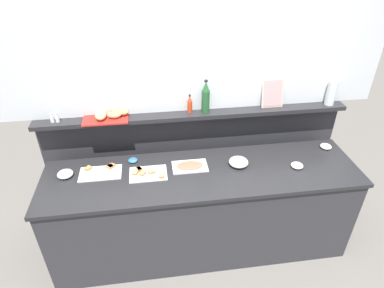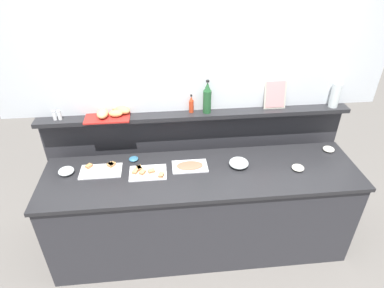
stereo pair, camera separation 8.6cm
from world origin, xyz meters
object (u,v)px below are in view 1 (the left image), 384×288
Objects in this scene: pepper_shaker at (57,117)px; bread_basket at (111,114)px; glass_bowl_medium at (65,174)px; framed_picture at (273,93)px; condiment_bowl_cream at (297,165)px; condiment_bowl_teal at (326,146)px; salt_shaker at (52,118)px; water_carafe at (331,93)px; sandwich_platter_rear at (102,172)px; cold_cuts_platter at (190,166)px; hot_sauce_bottle at (190,105)px; wine_bottle_green at (206,98)px; sandwich_platter_side at (147,173)px; condiment_bowl_red at (133,160)px; glass_bowl_large at (239,162)px.

bread_basket is (0.47, 0.02, -0.01)m from pepper_shaker.
framed_picture reaches higher than glass_bowl_medium.
condiment_bowl_cream is 1.73m from bread_basket.
salt_shaker reaches higher than condiment_bowl_teal.
water_carafe reaches higher than glass_bowl_medium.
cold_cuts_platter is at bearing -1.90° from sandwich_platter_rear.
hot_sauce_bottle is at bearing 1.04° from pepper_shaker.
wine_bottle_green is at bearing 0.16° from pepper_shaker.
sandwich_platter_side is at bearing -166.98° from water_carafe.
cold_cuts_platter is 1.25m from pepper_shaker.
condiment_bowl_red is at bearing 25.49° from sandwich_platter_rear.
hot_sauce_bottle reaches higher than condiment_bowl_red.
sandwich_platter_rear is 4.13× the size of pepper_shaker.
sandwich_platter_side is 1.17× the size of framed_picture.
condiment_bowl_cream is (-0.40, -0.26, 0.00)m from condiment_bowl_teal.
sandwich_platter_side is 1.03× the size of cold_cuts_platter.
sandwich_platter_side is 0.82m from glass_bowl_large.
bread_basket is (-0.72, -0.00, -0.04)m from hot_sauce_bottle.
sandwich_platter_rear reaches higher than cold_cuts_platter.
condiment_bowl_cream is 1.11m from hot_sauce_bottle.
condiment_bowl_red is at bearing -162.99° from wine_bottle_green.
condiment_bowl_red is at bearing -169.55° from framed_picture.
wine_bottle_green reaches higher than bread_basket.
condiment_bowl_teal is at bearing -106.96° from water_carafe.
cold_cuts_platter is at bearing -97.77° from hot_sauce_bottle.
cold_cuts_platter is at bearing -174.88° from condiment_bowl_teal.
hot_sauce_bottle is (0.05, 0.39, 0.42)m from cold_cuts_platter.
condiment_bowl_red is 0.98× the size of salt_shaker.
wine_bottle_green is 3.63× the size of salt_shaker.
sandwich_platter_rear is 0.40m from sandwich_platter_side.
condiment_bowl_red is (0.57, 0.14, -0.01)m from glass_bowl_medium.
sandwich_platter_rear is 2.06× the size of glass_bowl_large.
hot_sauce_bottle is at bearing 45.37° from sandwich_platter_side.
sandwich_platter_rear is 2.27m from water_carafe.
water_carafe is (2.50, 0.35, 0.44)m from glass_bowl_medium.
condiment_bowl_teal is (1.85, -0.03, 0.00)m from condiment_bowl_red.
salt_shaker reaches higher than glass_bowl_large.
condiment_bowl_teal is at bearing -7.44° from bread_basket.
glass_bowl_large reaches higher than glass_bowl_medium.
framed_picture is at bearing 10.45° from condiment_bowl_red.
water_carafe is (2.19, 0.34, 0.46)m from sandwich_platter_rear.
condiment_bowl_teal is at bearing -11.58° from hot_sauce_bottle.
bread_basket is 1.56× the size of framed_picture.
framed_picture is at bearing 0.75° from bread_basket.
sandwich_platter_side is 2.98× the size of condiment_bowl_teal.
glass_bowl_medium is at bearing 179.24° from cold_cuts_platter.
condiment_bowl_cream is at bearing -11.30° from condiment_bowl_red.
bread_basket is (-0.16, 0.23, 0.37)m from condiment_bowl_red.
pepper_shaker is at bearing 174.38° from condiment_bowl_teal.
bread_basket is at bearing 2.09° from salt_shaker.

